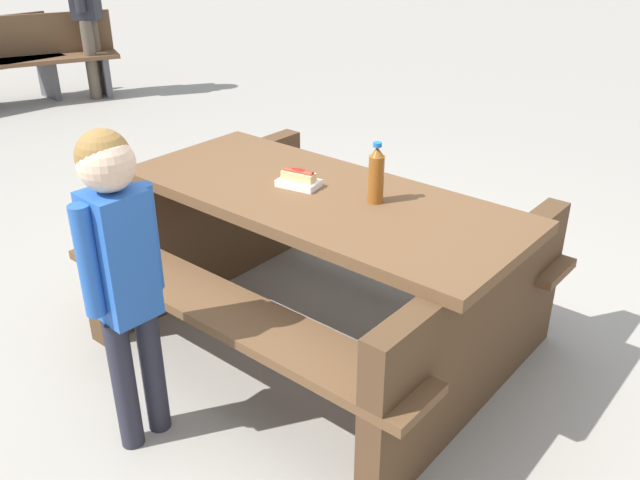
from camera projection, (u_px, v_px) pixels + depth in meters
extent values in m
plane|color=gray|center=(320.00, 338.00, 3.21)|extent=(30.00, 30.00, 0.00)
cube|color=brown|center=(320.00, 198.00, 2.88)|extent=(1.93, 1.19, 0.05)
cube|color=brown|center=(229.00, 311.00, 2.63)|extent=(1.81, 0.72, 0.04)
cube|color=brown|center=(391.00, 218.00, 3.40)|extent=(1.81, 0.72, 0.04)
cube|color=#4D3520|center=(205.00, 227.00, 3.50)|extent=(0.45, 1.38, 0.70)
cube|color=#4D3520|center=(474.00, 338.00, 2.61)|extent=(0.45, 1.38, 0.70)
cylinder|color=brown|center=(376.00, 179.00, 2.74)|extent=(0.06, 0.06, 0.20)
cone|color=brown|center=(377.00, 151.00, 2.69)|extent=(0.06, 0.06, 0.04)
cylinder|color=blue|center=(377.00, 145.00, 2.68)|extent=(0.04, 0.04, 0.02)
cube|color=white|center=(299.00, 183.00, 2.93)|extent=(0.19, 0.12, 0.03)
cube|color=#D8B272|center=(299.00, 176.00, 2.92)|extent=(0.15, 0.06, 0.04)
cylinder|color=maroon|center=(299.00, 172.00, 2.91)|extent=(0.14, 0.04, 0.03)
ellipsoid|color=maroon|center=(298.00, 170.00, 2.91)|extent=(0.07, 0.03, 0.01)
cylinder|color=#262633|center=(153.00, 369.00, 2.55)|extent=(0.09, 0.09, 0.56)
cylinder|color=#262633|center=(124.00, 385.00, 2.47)|extent=(0.09, 0.09, 0.56)
cube|color=#2659B2|center=(120.00, 255.00, 2.28)|extent=(0.22, 0.23, 0.47)
cylinder|color=#2659B2|center=(149.00, 238.00, 2.34)|extent=(0.07, 0.07, 0.40)
cylinder|color=#2659B2|center=(88.00, 262.00, 2.19)|extent=(0.07, 0.07, 0.40)
sphere|color=beige|center=(106.00, 164.00, 2.13)|extent=(0.19, 0.19, 0.19)
sphere|color=olive|center=(103.00, 156.00, 2.13)|extent=(0.18, 0.18, 0.18)
cube|color=brown|center=(41.00, 60.00, 6.81)|extent=(1.26, 1.42, 0.04)
cube|color=brown|center=(36.00, 34.00, 6.86)|extent=(0.98, 1.19, 0.40)
cube|color=#4C4C51|center=(105.00, 76.00, 7.15)|extent=(0.32, 0.27, 0.41)
cube|color=#4C4C51|center=(48.00, 78.00, 7.04)|extent=(0.36, 0.18, 0.41)
cylinder|color=brown|center=(91.00, 60.00, 6.94)|extent=(0.12, 0.12, 0.79)
cylinder|color=brown|center=(96.00, 57.00, 7.09)|extent=(0.12, 0.12, 0.79)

